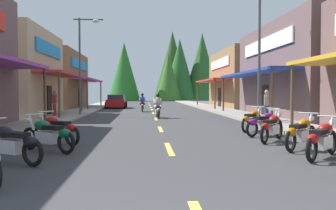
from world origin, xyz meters
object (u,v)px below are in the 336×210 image
object	(u,v)px
streetlamp_right	(254,38)
pedestrian_by_shop	(55,102)
streetlamp_left	(84,53)
parked_car_curbside	(116,101)
motorcycle_parked_right_2	(301,132)
rider_cruising_lead	(158,108)
motorcycle_parked_right_1	(322,139)
motorcycle_parked_right_3	(272,127)
rider_cruising_trailing	(142,104)
motorcycle_parked_left_3	(57,129)
motorcycle_parked_right_5	(252,120)
pedestrian_browsing	(267,103)
motorcycle_parked_right_4	(264,123)
motorcycle_parked_left_1	(10,143)
motorcycle_parked_left_2	(48,134)

from	to	relation	value
streetlamp_right	pedestrian_by_shop	bearing A→B (deg)	153.58
streetlamp_left	pedestrian_by_shop	xyz separation A→B (m)	(-1.64, -1.59, -3.35)
streetlamp_left	parked_car_curbside	bearing A→B (deg)	83.77
motorcycle_parked_right_2	rider_cruising_lead	distance (m)	13.41
motorcycle_parked_right_1	motorcycle_parked_right_3	world-z (taller)	same
rider_cruising_lead	rider_cruising_trailing	distance (m)	7.50
streetlamp_right	motorcycle_parked_left_3	world-z (taller)	streetlamp_right
motorcycle_parked_left_3	rider_cruising_lead	bearing A→B (deg)	-69.35
rider_cruising_lead	motorcycle_parked_right_2	bearing A→B (deg)	-166.03
motorcycle_parked_right_5	motorcycle_parked_left_3	xyz separation A→B (m)	(-7.31, -3.37, 0.00)
motorcycle_parked_right_2	motorcycle_parked_left_3	xyz separation A→B (m)	(-7.26, 1.45, 0.00)
parked_car_curbside	pedestrian_browsing	bearing A→B (deg)	-152.66
motorcycle_parked_right_4	pedestrian_browsing	world-z (taller)	pedestrian_browsing
streetlamp_left	rider_cruising_lead	bearing A→B (deg)	-26.23
motorcycle_parked_right_5	rider_cruising_trailing	xyz separation A→B (m)	(-4.71, 15.51, 0.17)
pedestrian_browsing	parked_car_curbside	world-z (taller)	pedestrian_browsing
motorcycle_parked_right_4	motorcycle_parked_left_1	world-z (taller)	same
motorcycle_parked_right_1	pedestrian_by_shop	world-z (taller)	pedestrian_by_shop
motorcycle_parked_right_2	motorcycle_parked_left_2	distance (m)	7.16
streetlamp_right	motorcycle_parked_right_1	world-z (taller)	streetlamp_right
motorcycle_parked_right_1	pedestrian_browsing	size ratio (longest dim) A/B	0.90
motorcycle_parked_right_5	parked_car_curbside	size ratio (longest dim) A/B	0.40
streetlamp_right	motorcycle_parked_right_2	bearing A→B (deg)	-97.76
streetlamp_right	motorcycle_parked_left_3	distance (m)	11.40
motorcycle_parked_left_3	pedestrian_browsing	bearing A→B (deg)	-102.70
motorcycle_parked_right_3	motorcycle_parked_right_2	bearing A→B (deg)	-133.14
motorcycle_parked_right_2	motorcycle_parked_left_3	bearing A→B (deg)	124.28
streetlamp_left	motorcycle_parked_right_2	world-z (taller)	streetlamp_left
motorcycle_parked_left_3	rider_cruising_trailing	world-z (taller)	rider_cruising_trailing
motorcycle_parked_left_1	pedestrian_browsing	world-z (taller)	pedestrian_browsing
streetlamp_left	motorcycle_parked_left_3	bearing A→B (deg)	-84.17
motorcycle_parked_left_2	pedestrian_by_shop	size ratio (longest dim) A/B	1.03
motorcycle_parked_left_1	motorcycle_parked_left_2	xyz separation A→B (m)	(0.42, 1.62, 0.00)
streetlamp_left	motorcycle_parked_left_3	world-z (taller)	streetlamp_left
streetlamp_right	rider_cruising_trailing	distance (m)	14.02
motorcycle_parked_left_3	parked_car_curbside	world-z (taller)	parked_car_curbside
motorcycle_parked_left_3	pedestrian_by_shop	distance (m)	12.74
motorcycle_parked_right_1	rider_cruising_lead	bearing A→B (deg)	58.65
motorcycle_parked_right_1	pedestrian_by_shop	distance (m)	18.36
motorcycle_parked_right_3	motorcycle_parked_left_1	distance (m)	8.02
motorcycle_parked_right_3	parked_car_curbside	bearing A→B (deg)	53.43
motorcycle_parked_left_2	streetlamp_right	bearing A→B (deg)	-99.50
motorcycle_parked_left_3	rider_cruising_lead	xyz separation A→B (m)	(3.63, 11.45, 0.17)
motorcycle_parked_left_2	motorcycle_parked_left_3	xyz separation A→B (m)	(-0.11, 1.44, 0.00)
streetlamp_left	motorcycle_parked_right_5	size ratio (longest dim) A/B	3.96
motorcycle_parked_left_3	motorcycle_parked_left_1	bearing A→B (deg)	122.35
rider_cruising_trailing	pedestrian_by_shop	world-z (taller)	pedestrian_by_shop
streetlamp_left	motorcycle_parked_right_1	size ratio (longest dim) A/B	4.27
motorcycle_parked_left_1	pedestrian_browsing	size ratio (longest dim) A/B	1.05
motorcycle_parked_left_1	streetlamp_left	bearing A→B (deg)	-54.17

